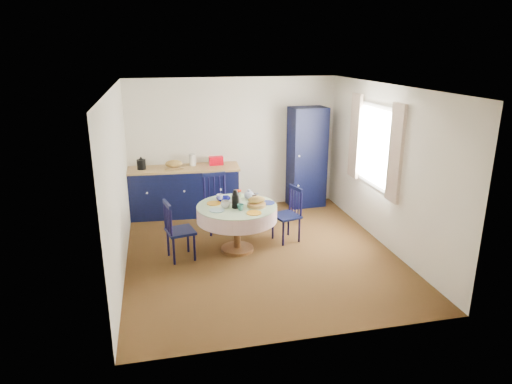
% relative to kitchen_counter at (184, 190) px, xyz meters
% --- Properties ---
extents(floor, '(4.50, 4.50, 0.00)m').
position_rel_kitchen_counter_xyz_m(floor, '(1.00, -1.96, -0.47)').
color(floor, black).
rests_on(floor, ground).
extents(ceiling, '(4.50, 4.50, 0.00)m').
position_rel_kitchen_counter_xyz_m(ceiling, '(1.00, -1.96, 2.03)').
color(ceiling, white).
rests_on(ceiling, wall_back).
extents(wall_back, '(4.00, 0.02, 2.50)m').
position_rel_kitchen_counter_xyz_m(wall_back, '(1.00, 0.29, 0.78)').
color(wall_back, white).
rests_on(wall_back, floor).
extents(wall_left, '(0.02, 4.50, 2.50)m').
position_rel_kitchen_counter_xyz_m(wall_left, '(-1.00, -1.96, 0.78)').
color(wall_left, white).
rests_on(wall_left, floor).
extents(wall_right, '(0.02, 4.50, 2.50)m').
position_rel_kitchen_counter_xyz_m(wall_right, '(3.00, -1.96, 0.78)').
color(wall_right, white).
rests_on(wall_right, floor).
extents(window, '(0.10, 1.74, 1.45)m').
position_rel_kitchen_counter_xyz_m(window, '(2.96, -1.66, 1.05)').
color(window, white).
rests_on(window, wall_right).
extents(kitchen_counter, '(2.09, 0.76, 1.16)m').
position_rel_kitchen_counter_xyz_m(kitchen_counter, '(0.00, 0.00, 0.00)').
color(kitchen_counter, black).
rests_on(kitchen_counter, floor).
extents(pantry_cabinet, '(0.71, 0.53, 1.94)m').
position_rel_kitchen_counter_xyz_m(pantry_cabinet, '(2.40, 0.04, 0.50)').
color(pantry_cabinet, black).
rests_on(pantry_cabinet, floor).
extents(dining_table, '(1.22, 1.22, 1.02)m').
position_rel_kitchen_counter_xyz_m(dining_table, '(0.68, -1.81, 0.14)').
color(dining_table, '#523517').
rests_on(dining_table, floor).
extents(chair_left, '(0.46, 0.48, 0.91)m').
position_rel_kitchen_counter_xyz_m(chair_left, '(-0.23, -1.91, -0.01)').
color(chair_left, black).
rests_on(chair_left, floor).
extents(chair_far, '(0.50, 0.48, 0.99)m').
position_rel_kitchen_counter_xyz_m(chair_far, '(0.49, -0.92, 0.03)').
color(chair_far, black).
rests_on(chair_far, floor).
extents(chair_right, '(0.48, 0.49, 0.89)m').
position_rel_kitchen_counter_xyz_m(chair_right, '(1.56, -1.59, -0.02)').
color(chair_right, black).
rests_on(chair_right, floor).
extents(mug_a, '(0.14, 0.14, 0.11)m').
position_rel_kitchen_counter_xyz_m(mug_a, '(0.49, -1.87, 0.32)').
color(mug_a, silver).
rests_on(mug_a, dining_table).
extents(mug_b, '(0.10, 0.10, 0.09)m').
position_rel_kitchen_counter_xyz_m(mug_b, '(0.69, -2.02, 0.31)').
color(mug_b, '#327971').
rests_on(mug_b, dining_table).
extents(mug_c, '(0.11, 0.11, 0.09)m').
position_rel_kitchen_counter_xyz_m(mug_c, '(0.98, -1.56, 0.31)').
color(mug_c, black).
rests_on(mug_c, dining_table).
extents(mug_d, '(0.10, 0.10, 0.10)m').
position_rel_kitchen_counter_xyz_m(mug_d, '(0.46, -1.51, 0.31)').
color(mug_d, silver).
rests_on(mug_d, dining_table).
extents(cobalt_bowl, '(0.22, 0.22, 0.05)m').
position_rel_kitchen_counter_xyz_m(cobalt_bowl, '(0.51, -1.54, 0.29)').
color(cobalt_bowl, navy).
rests_on(cobalt_bowl, dining_table).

